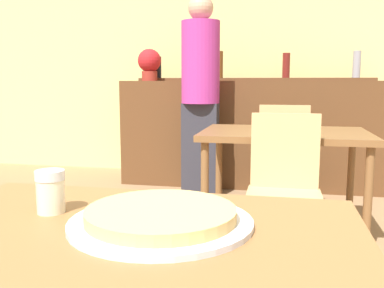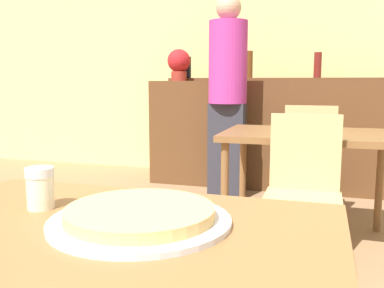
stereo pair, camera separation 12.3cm
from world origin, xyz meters
TOP-DOWN VIEW (x-y plane):
  - wall_back at (0.00, 4.15)m, footprint 8.00×0.05m
  - dining_table_near at (0.00, 0.00)m, footprint 0.94×0.71m
  - dining_table_far at (0.33, 2.17)m, footprint 1.09×0.75m
  - bar_counter at (0.00, 3.65)m, footprint 2.60×0.56m
  - bar_back_shelf at (0.01, 3.79)m, footprint 2.39×0.24m
  - chair_far_side_front at (0.33, 1.62)m, footprint 0.40×0.40m
  - chair_far_side_back at (0.33, 2.71)m, footprint 0.40×0.40m
  - pizza_tray at (0.06, 0.09)m, footprint 0.37×0.37m
  - cheese_shaker at (-0.20, 0.12)m, footprint 0.06×0.06m
  - person_standing at (-0.41, 3.07)m, footprint 0.34×0.34m
  - potted_plant at (-1.05, 3.60)m, footprint 0.24×0.24m

SIDE VIEW (x-z plane):
  - chair_far_side_front at x=0.33m, z-range 0.07..0.94m
  - chair_far_side_back at x=0.33m, z-range 0.07..0.94m
  - bar_counter at x=0.00m, z-range 0.00..1.06m
  - dining_table_far at x=0.33m, z-range 0.28..1.01m
  - dining_table_near at x=0.00m, z-range 0.28..1.04m
  - pizza_tray at x=0.06m, z-range 0.76..0.80m
  - cheese_shaker at x=-0.20m, z-range 0.76..0.86m
  - person_standing at x=-0.41m, z-range 0.08..1.88m
  - bar_back_shelf at x=0.01m, z-range 0.96..1.26m
  - potted_plant at x=-1.05m, z-range 1.08..1.41m
  - wall_back at x=0.00m, z-range 0.00..2.80m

